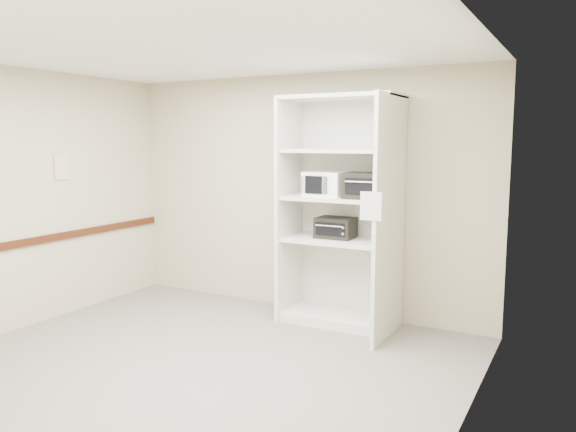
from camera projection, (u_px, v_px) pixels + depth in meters
The scene contains 12 objects.
floor at pixel (196, 366), 4.89m from camera, with size 4.50×4.00×0.01m, color slate.
ceiling at pixel (189, 48), 4.54m from camera, with size 4.50×4.00×0.01m, color white.
wall_back at pixel (301, 194), 6.46m from camera, with size 4.50×0.02×2.70m, color tan.
wall_left at pixel (18, 200), 5.77m from camera, with size 0.02×4.00×2.70m, color tan.
wall_right at pixel (468, 234), 3.65m from camera, with size 0.02×4.00×2.70m, color tan.
shelving_unit at pixel (344, 219), 5.91m from camera, with size 1.24×0.92×2.42m.
microwave at pixel (326, 184), 5.93m from camera, with size 0.43×0.33×0.26m, color white.
toaster_oven_upper at pixel (369, 186), 5.68m from camera, with size 0.46×0.34×0.26m, color black.
toaster_oven_lower at pixel (336, 228), 6.01m from camera, with size 0.40×0.30×0.22m, color black.
paper_sign at pixel (371, 206), 5.09m from camera, with size 0.20×0.01×0.26m, color white.
chair_rail at pixel (22, 243), 5.82m from camera, with size 0.04×3.98×0.08m, color #361609.
wall_poster at pixel (62, 167), 6.21m from camera, with size 0.01×0.19×0.27m, color silver.
Camera 1 is at (2.93, -3.73, 1.94)m, focal length 35.00 mm.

